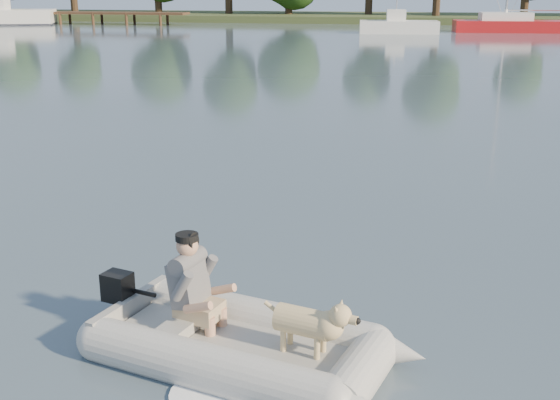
% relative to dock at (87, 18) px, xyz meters
% --- Properties ---
extents(water, '(160.00, 160.00, 0.00)m').
position_rel_dock_xyz_m(water, '(26.00, -52.00, -0.52)').
color(water, slate).
rests_on(water, ground).
extents(shore_bank, '(160.00, 12.00, 0.70)m').
position_rel_dock_xyz_m(shore_bank, '(26.00, 10.00, -0.27)').
color(shore_bank, '#47512D').
rests_on(shore_bank, water).
extents(dock, '(18.00, 2.00, 1.04)m').
position_rel_dock_xyz_m(dock, '(0.00, 0.00, 0.00)').
color(dock, '#4C331E').
rests_on(dock, water).
extents(dinghy, '(5.12, 4.36, 1.26)m').
position_rel_dock_xyz_m(dinghy, '(26.41, -52.45, 0.01)').
color(dinghy, '#A2A39D').
rests_on(dinghy, water).
extents(man, '(0.78, 0.72, 0.97)m').
position_rel_dock_xyz_m(man, '(25.81, -52.23, 0.18)').
color(man, '#5C5C60').
rests_on(man, dinghy).
extents(dog, '(0.89, 0.51, 0.56)m').
position_rel_dock_xyz_m(dog, '(26.98, -52.56, -0.05)').
color(dog, tan).
rests_on(dog, dinghy).
extents(outboard_motor, '(0.43, 0.35, 0.71)m').
position_rel_dock_xyz_m(outboard_motor, '(24.96, -52.05, -0.24)').
color(outboard_motor, black).
rests_on(outboard_motor, dinghy).
extents(motorboat, '(5.86, 2.65, 2.41)m').
position_rel_dock_xyz_m(motorboat, '(26.78, -6.63, 0.58)').
color(motorboat, white).
rests_on(motorboat, water).
extents(sailboat, '(8.43, 3.13, 11.35)m').
position_rel_dock_xyz_m(sailboat, '(34.76, -3.74, -0.02)').
color(sailboat, '#A41215').
rests_on(sailboat, water).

